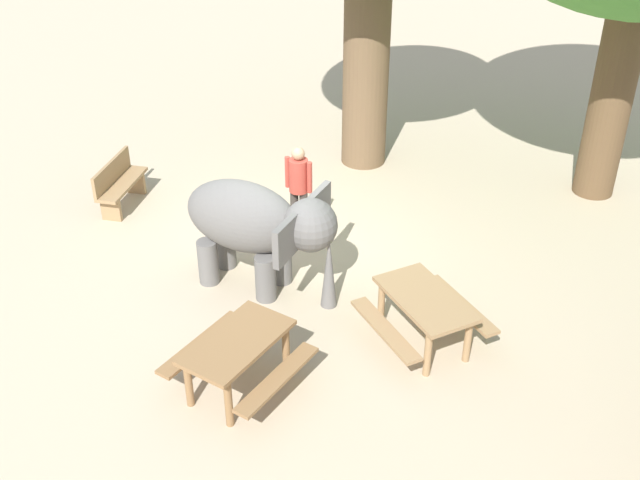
% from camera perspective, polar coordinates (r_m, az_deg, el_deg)
% --- Properties ---
extents(ground_plane, '(60.00, 60.00, 0.00)m').
position_cam_1_polar(ground_plane, '(12.98, -2.17, -0.53)').
color(ground_plane, '#BAA88C').
extents(elephant, '(1.68, 2.52, 1.73)m').
position_cam_1_polar(elephant, '(11.48, -4.64, 1.17)').
color(elephant, slate).
rests_on(elephant, ground_plane).
extents(person_handler, '(0.32, 0.51, 1.62)m').
position_cam_1_polar(person_handler, '(12.91, -1.59, 4.15)').
color(person_handler, '#3F3833').
rests_on(person_handler, ground_plane).
extents(wooden_bench, '(1.45, 0.89, 0.88)m').
position_cam_1_polar(wooden_bench, '(14.45, -14.68, 4.12)').
color(wooden_bench, '#9E7A51').
rests_on(wooden_bench, ground_plane).
extents(picnic_table_near, '(2.02, 2.03, 0.78)m').
position_cam_1_polar(picnic_table_near, '(10.68, 7.74, -5.04)').
color(picnic_table_near, '#9E7A51').
rests_on(picnic_table_near, ground_plane).
extents(picnic_table_far, '(1.52, 1.50, 0.78)m').
position_cam_1_polar(picnic_table_far, '(9.92, -6.12, -8.24)').
color(picnic_table_far, olive).
rests_on(picnic_table_far, ground_plane).
extents(feed_bucket, '(0.36, 0.36, 0.32)m').
position_cam_1_polar(feed_bucket, '(14.42, -7.81, 3.46)').
color(feed_bucket, gray).
rests_on(feed_bucket, ground_plane).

